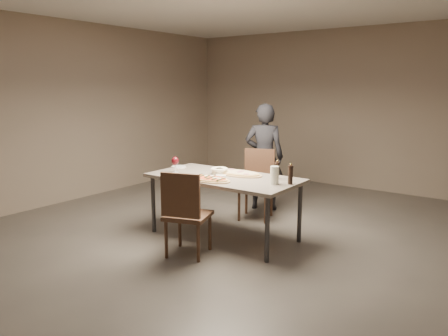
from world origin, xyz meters
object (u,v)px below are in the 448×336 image
Objects in this scene: bread_basket at (219,170)px; zucchini_pizza at (209,179)px; dining_table at (224,181)px; ham_pizza at (239,173)px; chair_far at (257,180)px; chair_near at (185,210)px; carafe at (275,175)px; diner at (264,157)px; pepper_mill_left at (277,170)px.

zucchini_pizza is at bearing -71.69° from bread_basket.
dining_table is 3.20× the size of zucchini_pizza.
chair_far reaches higher than ham_pizza.
zucchini_pizza is at bearing -121.10° from ham_pizza.
dining_table is 0.78m from chair_near.
dining_table is at bearing -133.86° from ham_pizza.
zucchini_pizza is at bearing 77.08° from chair_far.
zucchini_pizza is at bearing 77.94° from chair_near.
carafe is 0.13× the size of diner.
bread_basket is (-0.13, 0.08, 0.10)m from dining_table.
bread_basket is at bearing -173.35° from ham_pizza.
chair_near is at bearing -117.91° from pepper_mill_left.
chair_far reaches higher than chair_near.
chair_far reaches higher than zucchini_pizza.
diner reaches higher than ham_pizza.
diner is (-0.83, 1.11, -0.07)m from pepper_mill_left.
bread_basket is at bearing 71.10° from chair_far.
chair_far reaches higher than dining_table.
zucchini_pizza is 0.48m from ham_pizza.
carafe reaches higher than chair_near.
carafe is (0.70, 0.27, 0.08)m from zucchini_pizza.
zucchini_pizza is 0.54m from chair_near.
chair_near is (-0.53, -1.01, -0.33)m from pepper_mill_left.
dining_table is 0.22m from ham_pizza.
diner is (-0.34, 1.17, 0.02)m from ham_pizza.
chair_far reaches higher than bread_basket.
carafe is at bearing -6.42° from bread_basket.
pepper_mill_left is at bearing 13.22° from bread_basket.
zucchini_pizza is 0.76m from carafe.
carafe is 1.66m from diner.
zucchini_pizza is 0.91× the size of ham_pizza.
zucchini_pizza reaches higher than ham_pizza.
ham_pizza is 2.88× the size of pepper_mill_left.
ham_pizza is at bearing 25.87° from bread_basket.
carafe is at bearing -0.82° from dining_table.
chair_near is at bearing -76.40° from zucchini_pizza.
zucchini_pizza is 1.25m from chair_far.
pepper_mill_left is (0.49, 0.06, 0.09)m from ham_pizza.
pepper_mill_left reaches higher than dining_table.
pepper_mill_left is at bearing 43.50° from chair_near.
pepper_mill_left reaches higher than chair_far.
dining_table is at bearing 179.18° from carafe.
chair_near reaches higher than bread_basket.
dining_table is at bearing -156.64° from pepper_mill_left.
carafe reaches higher than bread_basket.
bread_basket is 0.22× the size of chair_near.
diner is at bearing 105.65° from zucchini_pizza.
diner is (-0.15, 0.41, 0.25)m from chair_far.
ham_pizza is 0.98m from chair_near.
diner is (-0.25, 1.63, 0.01)m from zucchini_pizza.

